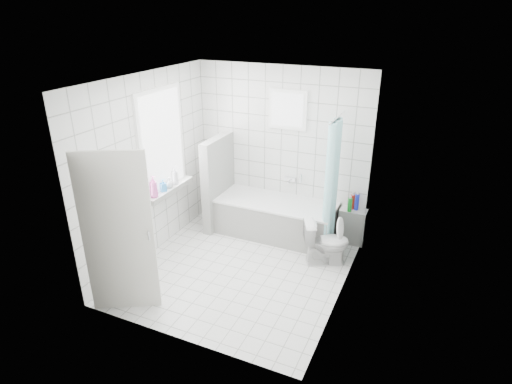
% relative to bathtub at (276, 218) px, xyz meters
% --- Properties ---
extents(ground, '(3.00, 3.00, 0.00)m').
position_rel_bathtub_xyz_m(ground, '(-0.08, -1.12, -0.29)').
color(ground, white).
rests_on(ground, ground).
extents(ceiling, '(3.00, 3.00, 0.00)m').
position_rel_bathtub_xyz_m(ceiling, '(-0.08, -1.12, 2.31)').
color(ceiling, white).
rests_on(ceiling, ground).
extents(wall_back, '(2.80, 0.02, 2.60)m').
position_rel_bathtub_xyz_m(wall_back, '(-0.08, 0.38, 1.01)').
color(wall_back, white).
rests_on(wall_back, ground).
extents(wall_front, '(2.80, 0.02, 2.60)m').
position_rel_bathtub_xyz_m(wall_front, '(-0.08, -2.62, 1.01)').
color(wall_front, white).
rests_on(wall_front, ground).
extents(wall_left, '(0.02, 3.00, 2.60)m').
position_rel_bathtub_xyz_m(wall_left, '(-1.48, -1.12, 1.01)').
color(wall_left, white).
rests_on(wall_left, ground).
extents(wall_right, '(0.02, 3.00, 2.60)m').
position_rel_bathtub_xyz_m(wall_right, '(1.32, -1.12, 1.01)').
color(wall_right, white).
rests_on(wall_right, ground).
extents(window_left, '(0.01, 0.90, 1.40)m').
position_rel_bathtub_xyz_m(window_left, '(-1.44, -0.82, 1.31)').
color(window_left, white).
rests_on(window_left, wall_left).
extents(window_back, '(0.50, 0.01, 0.50)m').
position_rel_bathtub_xyz_m(window_back, '(0.02, 0.33, 1.66)').
color(window_back, white).
rests_on(window_back, wall_back).
extents(window_sill, '(0.18, 1.02, 0.08)m').
position_rel_bathtub_xyz_m(window_sill, '(-1.39, -0.82, 0.57)').
color(window_sill, white).
rests_on(window_sill, wall_left).
extents(door, '(0.72, 0.43, 2.00)m').
position_rel_bathtub_xyz_m(door, '(-0.98, -2.41, 0.71)').
color(door, silver).
rests_on(door, ground).
extents(bathtub, '(1.86, 0.77, 0.58)m').
position_rel_bathtub_xyz_m(bathtub, '(0.00, 0.00, 0.00)').
color(bathtub, white).
rests_on(bathtub, ground).
extents(partition_wall, '(0.15, 0.85, 1.50)m').
position_rel_bathtub_xyz_m(partition_wall, '(-0.99, -0.05, 0.46)').
color(partition_wall, white).
rests_on(partition_wall, ground).
extents(tiled_ledge, '(0.40, 0.24, 0.55)m').
position_rel_bathtub_xyz_m(tiled_ledge, '(1.16, 0.25, -0.02)').
color(tiled_ledge, white).
rests_on(tiled_ledge, ground).
extents(toilet, '(0.73, 0.60, 0.65)m').
position_rel_bathtub_xyz_m(toilet, '(0.95, -0.47, 0.03)').
color(toilet, white).
rests_on(toilet, ground).
extents(curtain_rod, '(0.02, 0.80, 0.02)m').
position_rel_bathtub_xyz_m(curtain_rod, '(0.87, -0.02, 1.71)').
color(curtain_rod, silver).
rests_on(curtain_rod, wall_back).
extents(shower_curtain, '(0.14, 0.48, 1.78)m').
position_rel_bathtub_xyz_m(shower_curtain, '(0.87, -0.16, 0.81)').
color(shower_curtain, '#42C1C4').
rests_on(shower_curtain, curtain_rod).
extents(tub_faucet, '(0.18, 0.06, 0.06)m').
position_rel_bathtub_xyz_m(tub_faucet, '(0.10, 0.33, 0.56)').
color(tub_faucet, silver).
rests_on(tub_faucet, wall_back).
extents(sill_bottles, '(0.16, 0.65, 0.32)m').
position_rel_bathtub_xyz_m(sill_bottles, '(-1.38, -0.95, 0.74)').
color(sill_bottles, silver).
rests_on(sill_bottles, window_sill).
extents(ledge_bottles, '(0.15, 0.16, 0.25)m').
position_rel_bathtub_xyz_m(ledge_bottles, '(1.14, 0.25, 0.38)').
color(ledge_bottles, '#1926C9').
rests_on(ledge_bottles, tiled_ledge).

